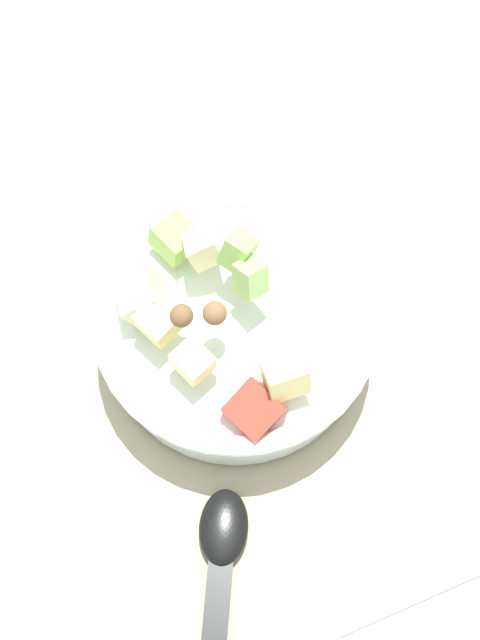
# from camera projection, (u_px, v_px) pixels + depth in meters

# --- Properties ---
(ground_plane) EXTENTS (2.40, 2.40, 0.00)m
(ground_plane) POSITION_uv_depth(u_px,v_px,m) (240.00, 355.00, 0.77)
(ground_plane) COLOR silver
(placemat) EXTENTS (0.45, 0.30, 0.01)m
(placemat) POSITION_uv_depth(u_px,v_px,m) (240.00, 353.00, 0.77)
(placemat) COLOR tan
(placemat) RESTS_ON ground_plane
(salad_bowl) EXTENTS (0.22, 0.22, 0.11)m
(salad_bowl) POSITION_uv_depth(u_px,v_px,m) (239.00, 325.00, 0.74)
(salad_bowl) COLOR white
(salad_bowl) RESTS_ON placemat
(serving_spoon) EXTENTS (0.23, 0.13, 0.01)m
(serving_spoon) POSITION_uv_depth(u_px,v_px,m) (217.00, 604.00, 0.69)
(serving_spoon) COLOR black
(serving_spoon) RESTS_ON placemat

